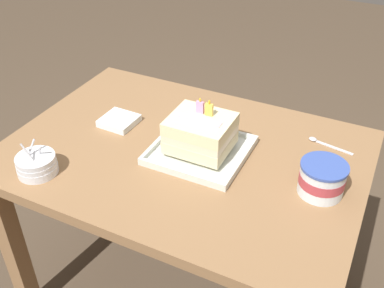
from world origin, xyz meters
TOP-DOWN VIEW (x-y plane):
  - ground_plane at (0.00, 0.00)m, footprint 8.00×8.00m
  - dining_table at (0.00, 0.00)m, footprint 1.12×0.79m
  - foil_tray at (0.05, 0.01)m, footprint 0.29×0.28m
  - birthday_cake at (0.05, 0.01)m, footprint 0.19×0.17m
  - bowl_stack at (-0.34, -0.29)m, footprint 0.12×0.12m
  - ice_cream_tub at (0.43, -0.01)m, footprint 0.13×0.13m
  - serving_spoon_near_tray at (0.38, 0.23)m, footprint 0.15×0.04m
  - napkin_pile at (-0.27, 0.04)m, footprint 0.12×0.11m

SIDE VIEW (x-z plane):
  - ground_plane at x=0.00m, z-range 0.00..0.00m
  - dining_table at x=0.00m, z-range 0.25..0.93m
  - serving_spoon_near_tray at x=0.38m, z-range 0.68..0.69m
  - foil_tray at x=0.05m, z-range 0.68..0.70m
  - napkin_pile at x=-0.27m, z-range 0.69..0.71m
  - bowl_stack at x=-0.34m, z-range 0.66..0.77m
  - ice_cream_tub at x=0.43m, z-range 0.69..0.78m
  - birthday_cake at x=0.05m, z-range 0.68..0.84m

